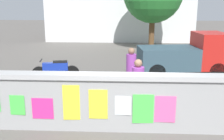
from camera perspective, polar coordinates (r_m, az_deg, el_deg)
ground at (r=14.67m, az=2.44°, el=1.86°), size 60.00×60.00×0.00m
poster_wall at (r=6.77m, az=1.81°, el=-6.62°), size 7.63×0.42×1.46m
auto_rickshaw_truck at (r=12.05m, az=15.19°, el=2.98°), size 3.76×1.96×1.85m
motorcycle at (r=11.26m, az=-11.47°, el=0.14°), size 1.89×0.60×0.87m
bicycle_far at (r=8.45m, az=-4.95°, el=-5.11°), size 1.69×0.46×0.95m
person_walking at (r=9.36m, az=4.01°, el=0.81°), size 0.39×0.39×1.62m
person_bystander at (r=7.61m, az=5.39°, el=-2.42°), size 0.48×0.48×1.62m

